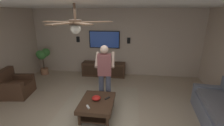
{
  "coord_description": "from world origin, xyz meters",
  "views": [
    {
      "loc": [
        -2.9,
        -0.73,
        2.45
      ],
      "look_at": [
        1.18,
        -0.18,
        1.13
      ],
      "focal_mm": 25.36,
      "sensor_mm": 36.0,
      "label": 1
    }
  ],
  "objects_px": {
    "person_standing": "(105,71)",
    "remote_black": "(107,98)",
    "ceiling_fan": "(75,24)",
    "remote_white": "(88,107)",
    "coffee_table": "(97,105)",
    "tv": "(104,40)",
    "wall_speaker_right": "(78,39)",
    "vase_round": "(99,60)",
    "armchair": "(15,87)",
    "potted_plant_tall": "(43,56)",
    "media_console": "(104,69)",
    "wall_speaker_left": "(129,41)",
    "bowl": "(96,98)"
  },
  "relations": [
    {
      "from": "person_standing",
      "to": "remote_black",
      "type": "distance_m",
      "value": 0.76
    },
    {
      "from": "ceiling_fan",
      "to": "remote_white",
      "type": "bearing_deg",
      "value": 4.64
    },
    {
      "from": "coffee_table",
      "to": "ceiling_fan",
      "type": "relative_size",
      "value": 0.86
    },
    {
      "from": "tv",
      "to": "ceiling_fan",
      "type": "height_order",
      "value": "ceiling_fan"
    },
    {
      "from": "tv",
      "to": "wall_speaker_right",
      "type": "distance_m",
      "value": 1.08
    },
    {
      "from": "ceiling_fan",
      "to": "vase_round",
      "type": "bearing_deg",
      "value": 6.49
    },
    {
      "from": "armchair",
      "to": "potted_plant_tall",
      "type": "distance_m",
      "value": 1.78
    },
    {
      "from": "potted_plant_tall",
      "to": "wall_speaker_right",
      "type": "relative_size",
      "value": 4.9
    },
    {
      "from": "vase_round",
      "to": "remote_black",
      "type": "bearing_deg",
      "value": -163.58
    },
    {
      "from": "remote_black",
      "to": "media_console",
      "type": "bearing_deg",
      "value": 45.52
    },
    {
      "from": "wall_speaker_left",
      "to": "wall_speaker_right",
      "type": "relative_size",
      "value": 1.0
    },
    {
      "from": "armchair",
      "to": "bowl",
      "type": "bearing_deg",
      "value": -20.38
    },
    {
      "from": "armchair",
      "to": "potted_plant_tall",
      "type": "height_order",
      "value": "potted_plant_tall"
    },
    {
      "from": "media_console",
      "to": "wall_speaker_left",
      "type": "bearing_deg",
      "value": 104.93
    },
    {
      "from": "bowl",
      "to": "remote_white",
      "type": "distance_m",
      "value": 0.36
    },
    {
      "from": "coffee_table",
      "to": "bowl",
      "type": "relative_size",
      "value": 4.58
    },
    {
      "from": "ceiling_fan",
      "to": "remote_black",
      "type": "bearing_deg",
      "value": -17.64
    },
    {
      "from": "coffee_table",
      "to": "wall_speaker_left",
      "type": "height_order",
      "value": "wall_speaker_left"
    },
    {
      "from": "person_standing",
      "to": "potted_plant_tall",
      "type": "xyz_separation_m",
      "value": [
        1.69,
        2.81,
        -0.16
      ]
    },
    {
      "from": "tv",
      "to": "coffee_table",
      "type": "bearing_deg",
      "value": 6.43
    },
    {
      "from": "tv",
      "to": "wall_speaker_left",
      "type": "bearing_deg",
      "value": 90.79
    },
    {
      "from": "armchair",
      "to": "remote_black",
      "type": "bearing_deg",
      "value": -17.61
    },
    {
      "from": "bowl",
      "to": "remote_black",
      "type": "distance_m",
      "value": 0.28
    },
    {
      "from": "potted_plant_tall",
      "to": "bowl",
      "type": "relative_size",
      "value": 4.94
    },
    {
      "from": "potted_plant_tall",
      "to": "ceiling_fan",
      "type": "xyz_separation_m",
      "value": [
        -3.24,
        -2.64,
        1.5
      ]
    },
    {
      "from": "tv",
      "to": "remote_black",
      "type": "bearing_deg",
      "value": 11.54
    },
    {
      "from": "coffee_table",
      "to": "tv",
      "type": "height_order",
      "value": "tv"
    },
    {
      "from": "armchair",
      "to": "vase_round",
      "type": "distance_m",
      "value": 2.96
    },
    {
      "from": "potted_plant_tall",
      "to": "remote_black",
      "type": "relative_size",
      "value": 7.18
    },
    {
      "from": "media_console",
      "to": "vase_round",
      "type": "bearing_deg",
      "value": -86.5
    },
    {
      "from": "wall_speaker_right",
      "to": "bowl",
      "type": "bearing_deg",
      "value": -153.7
    },
    {
      "from": "tv",
      "to": "potted_plant_tall",
      "type": "distance_m",
      "value": 2.55
    },
    {
      "from": "person_standing",
      "to": "remote_black",
      "type": "height_order",
      "value": "person_standing"
    },
    {
      "from": "remote_white",
      "to": "remote_black",
      "type": "bearing_deg",
      "value": -75.63
    },
    {
      "from": "potted_plant_tall",
      "to": "vase_round",
      "type": "relative_size",
      "value": 4.9
    },
    {
      "from": "coffee_table",
      "to": "potted_plant_tall",
      "type": "height_order",
      "value": "potted_plant_tall"
    },
    {
      "from": "armchair",
      "to": "tv",
      "type": "xyz_separation_m",
      "value": [
        2.15,
        -2.4,
        1.15
      ]
    },
    {
      "from": "potted_plant_tall",
      "to": "remote_white",
      "type": "distance_m",
      "value": 3.73
    },
    {
      "from": "person_standing",
      "to": "vase_round",
      "type": "height_order",
      "value": "person_standing"
    },
    {
      "from": "wall_speaker_left",
      "to": "ceiling_fan",
      "type": "height_order",
      "value": "ceiling_fan"
    },
    {
      "from": "armchair",
      "to": "remote_black",
      "type": "distance_m",
      "value": 3.0
    },
    {
      "from": "armchair",
      "to": "vase_round",
      "type": "relative_size",
      "value": 4.14
    },
    {
      "from": "potted_plant_tall",
      "to": "bowl",
      "type": "xyz_separation_m",
      "value": [
        -2.31,
        -2.71,
        -0.32
      ]
    },
    {
      "from": "coffee_table",
      "to": "bowl",
      "type": "bearing_deg",
      "value": 30.5
    },
    {
      "from": "ceiling_fan",
      "to": "bowl",
      "type": "bearing_deg",
      "value": -4.03
    },
    {
      "from": "tv",
      "to": "wall_speaker_left",
      "type": "distance_m",
      "value": 0.95
    },
    {
      "from": "potted_plant_tall",
      "to": "wall_speaker_right",
      "type": "bearing_deg",
      "value": -71.1
    },
    {
      "from": "tv",
      "to": "bowl",
      "type": "relative_size",
      "value": 5.53
    },
    {
      "from": "coffee_table",
      "to": "vase_round",
      "type": "relative_size",
      "value": 4.55
    },
    {
      "from": "tv",
      "to": "person_standing",
      "type": "bearing_deg",
      "value": 10.35
    }
  ]
}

